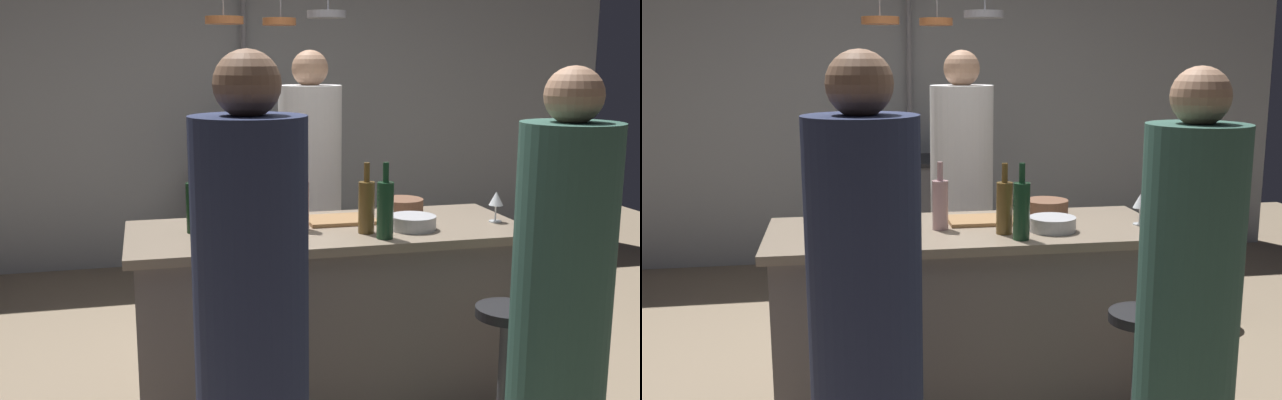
# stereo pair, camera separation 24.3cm
# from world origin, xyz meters

# --- Properties ---
(back_wall) EXTENTS (6.40, 0.16, 2.60)m
(back_wall) POSITION_xyz_m (0.00, 2.85, 1.30)
(back_wall) COLOR #9EA3A8
(back_wall) RESTS_ON ground_plane
(kitchen_island) EXTENTS (1.80, 0.72, 0.90)m
(kitchen_island) POSITION_xyz_m (0.00, 0.00, 0.45)
(kitchen_island) COLOR slate
(kitchen_island) RESTS_ON ground_plane
(stove_range) EXTENTS (0.80, 0.64, 0.89)m
(stove_range) POSITION_xyz_m (0.00, 2.45, 0.45)
(stove_range) COLOR #47474C
(stove_range) RESTS_ON ground_plane
(chef) EXTENTS (0.36, 0.36, 1.71)m
(chef) POSITION_xyz_m (0.12, 0.90, 0.79)
(chef) COLOR white
(chef) RESTS_ON ground_plane
(guest_left) EXTENTS (0.36, 0.36, 1.69)m
(guest_left) POSITION_xyz_m (-0.50, -1.00, 0.78)
(guest_left) COLOR #262D4C
(guest_left) RESTS_ON ground_plane
(bar_stool_right) EXTENTS (0.28, 0.28, 0.68)m
(bar_stool_right) POSITION_xyz_m (0.59, -0.62, 0.38)
(bar_stool_right) COLOR #4C4C51
(bar_stool_right) RESTS_ON ground_plane
(guest_right) EXTENTS (0.35, 0.35, 1.64)m
(guest_right) POSITION_xyz_m (0.60, -0.97, 0.76)
(guest_right) COLOR #33594C
(guest_right) RESTS_ON ground_plane
(overhead_pot_rack) EXTENTS (0.89, 1.50, 2.17)m
(overhead_pot_rack) POSITION_xyz_m (0.03, 1.89, 1.68)
(overhead_pot_rack) COLOR gray
(overhead_pot_rack) RESTS_ON ground_plane
(potted_plant) EXTENTS (0.36, 0.36, 0.52)m
(potted_plant) POSITION_xyz_m (1.64, 0.95, 0.30)
(potted_plant) COLOR brown
(potted_plant) RESTS_ON ground_plane
(cutting_board) EXTENTS (0.32, 0.22, 0.02)m
(cutting_board) POSITION_xyz_m (0.09, 0.10, 0.91)
(cutting_board) COLOR #997047
(cutting_board) RESTS_ON kitchen_island
(pepper_mill) EXTENTS (0.05, 0.05, 0.21)m
(pepper_mill) POSITION_xyz_m (-0.58, -0.24, 1.01)
(pepper_mill) COLOR #382319
(pepper_mill) RESTS_ON kitchen_island
(wine_bottle_amber) EXTENTS (0.07, 0.07, 0.31)m
(wine_bottle_amber) POSITION_xyz_m (0.14, -0.14, 1.02)
(wine_bottle_amber) COLOR brown
(wine_bottle_amber) RESTS_ON kitchen_island
(wine_bottle_red) EXTENTS (0.07, 0.07, 0.31)m
(wine_bottle_red) POSITION_xyz_m (-0.60, 0.05, 1.02)
(wine_bottle_red) COLOR #143319
(wine_bottle_red) RESTS_ON kitchen_island
(wine_bottle_dark) EXTENTS (0.07, 0.07, 0.30)m
(wine_bottle_dark) POSITION_xyz_m (-0.31, 0.26, 1.01)
(wine_bottle_dark) COLOR black
(wine_bottle_dark) RESTS_ON kitchen_island
(wine_bottle_green) EXTENTS (0.07, 0.07, 0.33)m
(wine_bottle_green) POSITION_xyz_m (0.19, -0.25, 1.03)
(wine_bottle_green) COLOR #193D23
(wine_bottle_green) RESTS_ON kitchen_island
(wine_bottle_rose) EXTENTS (0.07, 0.07, 0.31)m
(wine_bottle_rose) POSITION_xyz_m (-0.13, -0.01, 1.02)
(wine_bottle_rose) COLOR #B78C8E
(wine_bottle_rose) RESTS_ON kitchen_island
(wine_glass_near_left_guest) EXTENTS (0.07, 0.07, 0.15)m
(wine_glass_near_left_guest) POSITION_xyz_m (-0.47, 0.12, 1.01)
(wine_glass_near_left_guest) COLOR silver
(wine_glass_near_left_guest) RESTS_ON kitchen_island
(wine_glass_by_chef) EXTENTS (0.07, 0.07, 0.15)m
(wine_glass_by_chef) POSITION_xyz_m (0.80, -0.07, 1.01)
(wine_glass_by_chef) COLOR silver
(wine_glass_by_chef) RESTS_ON kitchen_island
(mixing_bowl_wooden) EXTENTS (0.21, 0.21, 0.08)m
(mixing_bowl_wooden) POSITION_xyz_m (0.43, 0.21, 0.94)
(mixing_bowl_wooden) COLOR brown
(mixing_bowl_wooden) RESTS_ON kitchen_island
(mixing_bowl_steel) EXTENTS (0.21, 0.21, 0.06)m
(mixing_bowl_steel) POSITION_xyz_m (0.36, -0.12, 0.93)
(mixing_bowl_steel) COLOR #B7B7BC
(mixing_bowl_steel) RESTS_ON kitchen_island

